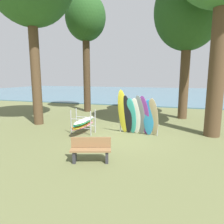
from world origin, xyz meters
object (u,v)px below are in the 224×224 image
(leaning_board_pile, at_px, (137,116))
(board_storage_rack, at_px, (83,123))
(park_bench, at_px, (91,149))
(tree_mid_behind, at_px, (86,20))
(tree_far_left_back, at_px, (188,12))

(leaning_board_pile, relative_size, board_storage_rack, 1.09)
(leaning_board_pile, distance_m, park_bench, 3.91)
(leaning_board_pile, bearing_deg, board_storage_rack, -170.10)
(board_storage_rack, bearing_deg, tree_mid_behind, 112.29)
(tree_far_left_back, distance_m, park_bench, 11.61)
(tree_far_left_back, distance_m, leaning_board_pile, 8.35)
(tree_mid_behind, bearing_deg, board_storage_rack, -67.71)
(tree_mid_behind, distance_m, leaning_board_pile, 10.26)
(tree_mid_behind, xyz_separation_m, leaning_board_pile, (5.39, -5.93, -6.40))
(leaning_board_pile, bearing_deg, tree_mid_behind, 132.28)
(tree_mid_behind, relative_size, board_storage_rack, 4.48)
(tree_far_left_back, height_order, leaning_board_pile, tree_far_left_back)
(tree_mid_behind, height_order, tree_far_left_back, tree_far_left_back)
(tree_mid_behind, relative_size, leaning_board_pile, 4.11)
(board_storage_rack, distance_m, park_bench, 3.75)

